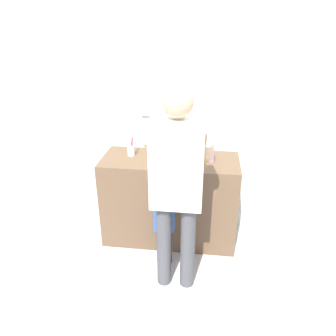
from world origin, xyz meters
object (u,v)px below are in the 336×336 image
toothbrush_cup (131,150)px  soap_bottle (211,154)px  adult_parent (177,176)px  child_toddler (164,219)px

toothbrush_cup → soap_bottle: size_ratio=1.25×
soap_bottle → adult_parent: 0.71m
soap_bottle → child_toddler: soap_bottle is taller
child_toddler → soap_bottle: bearing=47.2°
adult_parent → soap_bottle: bearing=69.1°
soap_bottle → adult_parent: adult_parent is taller
soap_bottle → child_toddler: size_ratio=0.21×
toothbrush_cup → soap_bottle: toothbrush_cup is taller
soap_bottle → child_toddler: 0.74m
toothbrush_cup → child_toddler: toothbrush_cup is taller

